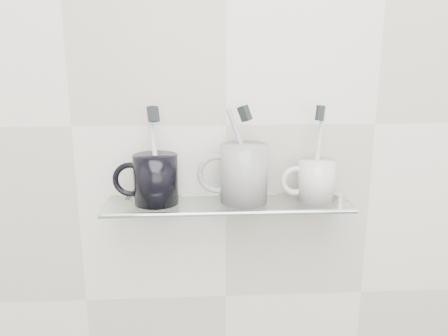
{
  "coord_description": "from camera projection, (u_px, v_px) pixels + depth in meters",
  "views": [
    {
      "loc": [
        -0.06,
        0.19,
        1.39
      ],
      "look_at": [
        -0.01,
        1.04,
        1.17
      ],
      "focal_mm": 35.0,
      "sensor_mm": 36.0,
      "label": 1
    }
  ],
  "objects": [
    {
      "name": "mug_left_handle",
      "position": [
        130.0,
        180.0,
        0.87
      ],
      "size": [
        0.07,
        0.01,
        0.07
      ],
      "primitive_type": "torus",
      "rotation": [
        1.57,
        0.0,
        0.0
      ],
      "color": "black",
      "rests_on": "mug_left"
    },
    {
      "name": "shelf_rail",
      "position": [
        230.0,
        214.0,
        0.84
      ],
      "size": [
        0.5,
        0.01,
        0.01
      ],
      "primitive_type": "cylinder",
      "rotation": [
        0.0,
        1.57,
        0.0
      ],
      "color": "silver",
      "rests_on": "shelf_glass"
    },
    {
      "name": "bristles_right",
      "position": [
        320.0,
        113.0,
        0.86
      ],
      "size": [
        0.02,
        0.02,
        0.03
      ],
      "primitive_type": "cube",
      "rotation": [
        -0.08,
        0.1,
        -0.02
      ],
      "color": "#1F2427",
      "rests_on": "toothbrush_right"
    },
    {
      "name": "toothbrush_left",
      "position": [
        155.0,
        154.0,
        0.86
      ],
      "size": [
        0.04,
        0.06,
        0.19
      ],
      "primitive_type": "cylinder",
      "rotation": [
        -0.16,
        -0.24,
        -0.54
      ],
      "color": "silver",
      "rests_on": "mug_left"
    },
    {
      "name": "wall_back",
      "position": [
        226.0,
        125.0,
        0.92
      ],
      "size": [
        2.5,
        0.0,
        2.5
      ],
      "primitive_type": "plane",
      "rotation": [
        1.57,
        0.0,
        0.0
      ],
      "color": "silver",
      "rests_on": "ground"
    },
    {
      "name": "bristles_left",
      "position": [
        153.0,
        114.0,
        0.85
      ],
      "size": [
        0.03,
        0.03,
        0.03
      ],
      "primitive_type": "cube",
      "rotation": [
        -0.16,
        -0.24,
        -0.54
      ],
      "color": "#1F2427",
      "rests_on": "toothbrush_left"
    },
    {
      "name": "chrome_cap",
      "position": [
        340.0,
        196.0,
        0.91
      ],
      "size": [
        0.03,
        0.03,
        0.01
      ],
      "primitive_type": "cylinder",
      "color": "silver",
      "rests_on": "shelf_glass"
    },
    {
      "name": "bristles_center",
      "position": [
        245.0,
        113.0,
        0.85
      ],
      "size": [
        0.03,
        0.03,
        0.04
      ],
      "primitive_type": "cube",
      "rotation": [
        -0.25,
        -0.25,
        0.61
      ],
      "color": "#1F2427",
      "rests_on": "toothbrush_center"
    },
    {
      "name": "mug_center_handle",
      "position": [
        217.0,
        174.0,
        0.88
      ],
      "size": [
        0.08,
        0.01,
        0.08
      ],
      "primitive_type": "torus",
      "rotation": [
        1.57,
        0.0,
        0.0
      ],
      "color": "silver",
      "rests_on": "mug_center"
    },
    {
      "name": "shelf_glass",
      "position": [
        228.0,
        204.0,
        0.89
      ],
      "size": [
        0.5,
        0.12,
        0.01
      ],
      "primitive_type": "cube",
      "color": "silver",
      "rests_on": "wall_back"
    },
    {
      "name": "bracket_right",
      "position": [
        322.0,
        200.0,
        0.95
      ],
      "size": [
        0.02,
        0.03,
        0.02
      ],
      "primitive_type": "cylinder",
      "rotation": [
        1.57,
        0.0,
        0.0
      ],
      "color": "silver",
      "rests_on": "wall_back"
    },
    {
      "name": "mug_left",
      "position": [
        156.0,
        179.0,
        0.88
      ],
      "size": [
        0.1,
        0.1,
        0.1
      ],
      "primitive_type": "cylinder",
      "rotation": [
        0.0,
        0.0,
        -0.13
      ],
      "color": "black",
      "rests_on": "shelf_glass"
    },
    {
      "name": "bracket_left",
      "position": [
        128.0,
        204.0,
        0.93
      ],
      "size": [
        0.02,
        0.03,
        0.02
      ],
      "primitive_type": "cylinder",
      "rotation": [
        1.57,
        0.0,
        0.0
      ],
      "color": "silver",
      "rests_on": "wall_back"
    },
    {
      "name": "mug_right_handle",
      "position": [
        295.0,
        181.0,
        0.89
      ],
      "size": [
        0.06,
        0.01,
        0.06
      ],
      "primitive_type": "torus",
      "rotation": [
        1.57,
        0.0,
        0.0
      ],
      "color": "white",
      "rests_on": "mug_right"
    },
    {
      "name": "toothbrush_center",
      "position": [
        244.0,
        153.0,
        0.87
      ],
      "size": [
        0.08,
        0.03,
        0.18
      ],
      "primitive_type": "cylinder",
      "rotation": [
        -0.25,
        -0.25,
        0.61
      ],
      "color": "#A0A0BE",
      "rests_on": "mug_center"
    },
    {
      "name": "mug_right",
      "position": [
        316.0,
        180.0,
        0.9
      ],
      "size": [
        0.1,
        0.1,
        0.08
      ],
      "primitive_type": "cylinder",
      "rotation": [
        0.0,
        0.0,
        -0.43
      ],
      "color": "white",
      "rests_on": "shelf_glass"
    },
    {
      "name": "toothbrush_right",
      "position": [
        318.0,
        152.0,
        0.88
      ],
      "size": [
        0.03,
        0.03,
        0.19
      ],
      "primitive_type": "cylinder",
      "rotation": [
        -0.08,
        0.1,
        -0.02
      ],
      "color": "silver",
      "rests_on": "mug_right"
    },
    {
      "name": "mug_center",
      "position": [
        244.0,
        173.0,
        0.88
      ],
      "size": [
        0.11,
        0.11,
        0.12
      ],
      "primitive_type": "cylinder",
      "rotation": [
        0.0,
        0.0,
        0.18
      ],
      "color": "silver",
      "rests_on": "shelf_glass"
    }
  ]
}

